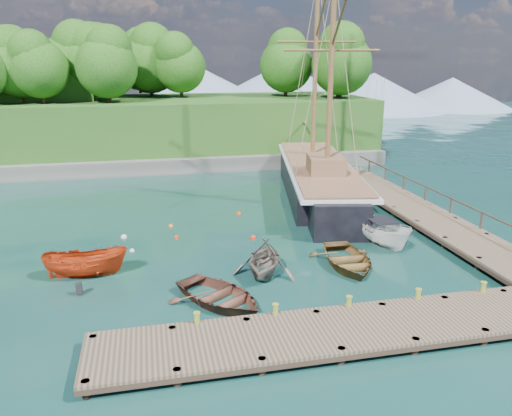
# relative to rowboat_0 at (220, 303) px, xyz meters

# --- Properties ---
(ground) EXTENTS (160.00, 160.00, 0.00)m
(ground) POSITION_rel_rowboat_0_xyz_m (2.79, 2.59, 0.00)
(ground) COLOR #13372D
(ground) RESTS_ON ground
(dock_near) EXTENTS (20.00, 3.20, 1.10)m
(dock_near) POSITION_rel_rowboat_0_xyz_m (4.79, -3.91, 0.43)
(dock_near) COLOR #433929
(dock_near) RESTS_ON ground
(dock_east) EXTENTS (3.20, 24.00, 1.10)m
(dock_east) POSITION_rel_rowboat_0_xyz_m (14.29, 9.59, 0.43)
(dock_east) COLOR #433929
(dock_east) RESTS_ON ground
(bollard_0) EXTENTS (0.26, 0.26, 0.45)m
(bollard_0) POSITION_rel_rowboat_0_xyz_m (-1.21, -2.51, 0.00)
(bollard_0) COLOR olive
(bollard_0) RESTS_ON ground
(bollard_1) EXTENTS (0.26, 0.26, 0.45)m
(bollard_1) POSITION_rel_rowboat_0_xyz_m (1.79, -2.51, 0.00)
(bollard_1) COLOR olive
(bollard_1) RESTS_ON ground
(bollard_2) EXTENTS (0.26, 0.26, 0.45)m
(bollard_2) POSITION_rel_rowboat_0_xyz_m (4.79, -2.51, 0.00)
(bollard_2) COLOR olive
(bollard_2) RESTS_ON ground
(bollard_3) EXTENTS (0.26, 0.26, 0.45)m
(bollard_3) POSITION_rel_rowboat_0_xyz_m (7.79, -2.51, 0.00)
(bollard_3) COLOR olive
(bollard_3) RESTS_ON ground
(bollard_4) EXTENTS (0.26, 0.26, 0.45)m
(bollard_4) POSITION_rel_rowboat_0_xyz_m (10.79, -2.51, 0.00)
(bollard_4) COLOR olive
(bollard_4) RESTS_ON ground
(rowboat_0) EXTENTS (5.18, 5.50, 0.93)m
(rowboat_0) POSITION_rel_rowboat_0_xyz_m (0.00, 0.00, 0.00)
(rowboat_0) COLOR brown
(rowboat_0) RESTS_ON ground
(rowboat_1) EXTENTS (4.24, 4.52, 1.91)m
(rowboat_1) POSITION_rel_rowboat_0_xyz_m (2.52, 2.42, 0.00)
(rowboat_1) COLOR #60574D
(rowboat_1) RESTS_ON ground
(rowboat_2) EXTENTS (3.51, 4.71, 0.93)m
(rowboat_2) POSITION_rel_rowboat_0_xyz_m (6.83, 2.53, 0.00)
(rowboat_2) COLOR brown
(rowboat_2) RESTS_ON ground
(motorboat_orange) EXTENTS (4.08, 1.82, 1.53)m
(motorboat_orange) POSITION_rel_rowboat_0_xyz_m (-5.81, 4.02, 0.00)
(motorboat_orange) COLOR #BB3410
(motorboat_orange) RESTS_ON ground
(cabin_boat_white) EXTENTS (2.69, 4.59, 1.67)m
(cabin_boat_white) POSITION_rel_rowboat_0_xyz_m (9.79, 4.90, 0.00)
(cabin_boat_white) COLOR white
(cabin_boat_white) RESTS_ON ground
(schooner) EXTENTS (8.28, 26.05, 19.02)m
(schooner) POSITION_rel_rowboat_0_xyz_m (9.75, 15.38, 1.05)
(schooner) COLOR black
(schooner) RESTS_ON ground
(mooring_buoy_0) EXTENTS (0.28, 0.28, 0.28)m
(mooring_buoy_0) POSITION_rel_rowboat_0_xyz_m (-3.75, 6.83, 0.00)
(mooring_buoy_0) COLOR silver
(mooring_buoy_0) RESTS_ON ground
(mooring_buoy_1) EXTENTS (0.29, 0.29, 0.29)m
(mooring_buoy_1) POSITION_rel_rowboat_0_xyz_m (-1.26, 8.45, 0.00)
(mooring_buoy_1) COLOR red
(mooring_buoy_1) RESTS_ON ground
(mooring_buoy_2) EXTENTS (0.36, 0.36, 0.36)m
(mooring_buoy_2) POSITION_rel_rowboat_0_xyz_m (3.05, 7.42, 0.00)
(mooring_buoy_2) COLOR red
(mooring_buoy_2) RESTS_ON ground
(mooring_buoy_3) EXTENTS (0.30, 0.30, 0.30)m
(mooring_buoy_3) POSITION_rel_rowboat_0_xyz_m (6.50, 9.50, 0.00)
(mooring_buoy_3) COLOR white
(mooring_buoy_3) RESTS_ON ground
(mooring_buoy_4) EXTENTS (0.30, 0.30, 0.30)m
(mooring_buoy_4) POSITION_rel_rowboat_0_xyz_m (-1.48, 10.52, 0.00)
(mooring_buoy_4) COLOR orange
(mooring_buoy_4) RESTS_ON ground
(mooring_buoy_5) EXTENTS (0.31, 0.31, 0.31)m
(mooring_buoy_5) POSITION_rel_rowboat_0_xyz_m (3.08, 12.13, 0.00)
(mooring_buoy_5) COLOR #F83A00
(mooring_buoy_5) RESTS_ON ground
(mooring_buoy_6) EXTENTS (0.37, 0.37, 0.37)m
(mooring_buoy_6) POSITION_rel_rowboat_0_xyz_m (-4.25, 9.09, 0.00)
(mooring_buoy_6) COLOR silver
(mooring_buoy_6) RESTS_ON ground
(headland) EXTENTS (51.00, 19.31, 12.90)m
(headland) POSITION_rel_rowboat_0_xyz_m (-10.08, 33.95, 5.54)
(headland) COLOR #474744
(headland) RESTS_ON ground
(distant_ridge) EXTENTS (117.00, 40.00, 10.00)m
(distant_ridge) POSITION_rel_rowboat_0_xyz_m (7.10, 72.59, 4.35)
(distant_ridge) COLOR #728CA5
(distant_ridge) RESTS_ON ground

